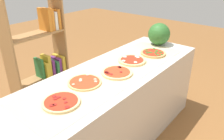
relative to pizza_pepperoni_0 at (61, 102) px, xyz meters
The scene contains 9 objects.
counter 0.80m from the pizza_pepperoni_0, ahead, with size 2.37×0.75×0.88m, color beige.
parchment_paper 0.66m from the pizza_pepperoni_0, ahead, with size 1.94×0.59×0.00m, color beige.
pizza_pepperoni_0 is the anchor object (origin of this frame).
pizza_mushroom_1 0.34m from the pizza_pepperoni_0, 14.75° to the left, with size 0.30×0.30×0.02m.
pizza_pepperoni_2 0.66m from the pizza_pepperoni_0, ahead, with size 0.30×0.30×0.03m.
pizza_mozzarella_3 0.99m from the pizza_pepperoni_0, ahead, with size 0.30×0.30×0.03m.
pizza_spinach_4 1.32m from the pizza_pepperoni_0, ahead, with size 0.29×0.29×0.03m.
watermelon 1.67m from the pizza_pepperoni_0, ahead, with size 0.28×0.28×0.28m, color #2D6628.
bookshelf 1.19m from the pizza_pepperoni_0, 61.15° to the left, with size 0.71×0.28×1.67m.
Camera 1 is at (-1.49, -1.23, 1.84)m, focal length 35.56 mm.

